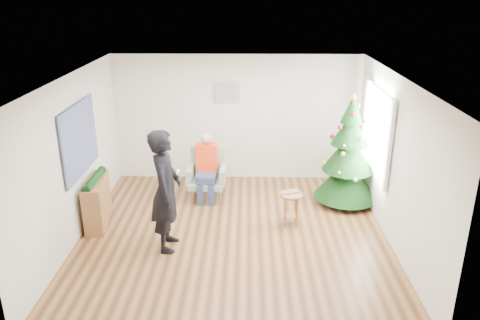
{
  "coord_description": "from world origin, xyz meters",
  "views": [
    {
      "loc": [
        0.23,
        -6.76,
        3.86
      ],
      "look_at": [
        0.1,
        0.6,
        1.1
      ],
      "focal_mm": 35.0,
      "sensor_mm": 36.0,
      "label": 1
    }
  ],
  "objects_px": {
    "christmas_tree": "(349,154)",
    "console": "(97,202)",
    "standing_man": "(166,191)",
    "stool": "(291,209)",
    "armchair": "(207,180)"
  },
  "relations": [
    {
      "from": "console",
      "to": "standing_man",
      "type": "bearing_deg",
      "value": -36.66
    },
    {
      "from": "stool",
      "to": "armchair",
      "type": "xyz_separation_m",
      "value": [
        -1.51,
        1.1,
        0.06
      ]
    },
    {
      "from": "stool",
      "to": "armchair",
      "type": "distance_m",
      "value": 1.87
    },
    {
      "from": "standing_man",
      "to": "console",
      "type": "distance_m",
      "value": 1.62
    },
    {
      "from": "armchair",
      "to": "console",
      "type": "relative_size",
      "value": 0.97
    },
    {
      "from": "christmas_tree",
      "to": "stool",
      "type": "height_order",
      "value": "christmas_tree"
    },
    {
      "from": "console",
      "to": "christmas_tree",
      "type": "bearing_deg",
      "value": 4.42
    },
    {
      "from": "christmas_tree",
      "to": "console",
      "type": "distance_m",
      "value": 4.54
    },
    {
      "from": "standing_man",
      "to": "armchair",
      "type": "bearing_deg",
      "value": -15.21
    },
    {
      "from": "armchair",
      "to": "console",
      "type": "height_order",
      "value": "armchair"
    },
    {
      "from": "christmas_tree",
      "to": "console",
      "type": "height_order",
      "value": "christmas_tree"
    },
    {
      "from": "standing_man",
      "to": "console",
      "type": "height_order",
      "value": "standing_man"
    },
    {
      "from": "armchair",
      "to": "console",
      "type": "xyz_separation_m",
      "value": [
        -1.79,
        -1.1,
        0.05
      ]
    },
    {
      "from": "stool",
      "to": "console",
      "type": "relative_size",
      "value": 0.59
    },
    {
      "from": "armchair",
      "to": "standing_man",
      "type": "xyz_separation_m",
      "value": [
        -0.46,
        -1.84,
        0.6
      ]
    }
  ]
}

